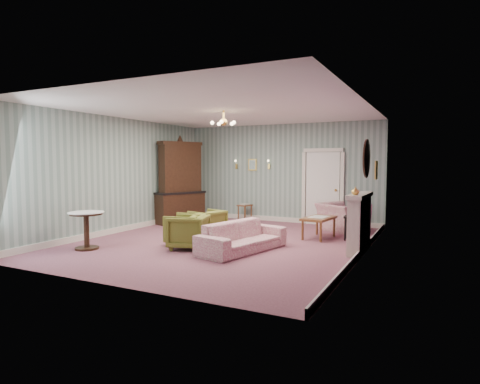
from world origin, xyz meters
The scene contains 27 objects.
floor centered at (0.00, 0.00, 0.00)m, with size 7.00×7.00×0.00m, color #8E5365.
ceiling centered at (0.00, 0.00, 2.90)m, with size 7.00×7.00×0.00m, color white.
wall_back centered at (0.00, 3.50, 1.45)m, with size 6.00×6.00×0.00m, color gray.
wall_front centered at (0.00, -3.50, 1.45)m, with size 6.00×6.00×0.00m, color gray.
wall_left centered at (-3.00, 0.00, 1.45)m, with size 7.00×7.00×0.00m, color gray.
wall_right centered at (3.00, 0.00, 1.45)m, with size 7.00×7.00×0.00m, color gray.
wall_right_floral centered at (2.98, 0.00, 1.45)m, with size 7.00×7.00×0.00m, color #B55A90.
door centered at (1.30, 3.46, 1.08)m, with size 1.12×0.12×2.16m, color white, non-canonical shape.
olive_chair_a centered at (-0.33, -0.92, 0.38)m, with size 0.74×0.70×0.77m, color olive.
olive_chair_b centered at (-0.65, -0.57, 0.37)m, with size 0.71×0.67×0.73m, color olive.
olive_chair_c centered at (-0.66, 0.38, 0.36)m, with size 0.69×0.65×0.71m, color olive.
sofa_chintz centered at (0.77, -0.63, 0.39)m, with size 2.01×0.59×0.78m, color #A14063.
wingback_chair centered at (2.05, 2.61, 0.48)m, with size 1.11×0.72×0.97m, color #A14063.
dresser centered at (-2.52, 1.94, 1.26)m, with size 0.52×1.51×2.51m, color black, non-canonical shape.
fireplace centered at (2.86, 0.40, 0.58)m, with size 0.30×1.40×1.16m, color beige, non-canonical shape.
mantel_vase centered at (2.84, 0.00, 1.23)m, with size 0.15×0.15×0.15m, color gold.
oval_mirror centered at (2.96, 0.40, 1.85)m, with size 0.04×0.76×0.84m, color white, non-canonical shape.
framed_print centered at (2.97, 1.75, 1.60)m, with size 0.04×0.34×0.42m, color gold, non-canonical shape.
coffee_table centered at (1.77, 1.38, 0.25)m, with size 0.55×0.99×0.51m, color brown, non-canonical shape.
side_table_black centered at (2.52, 1.49, 0.28)m, with size 0.37×0.37×0.55m, color black, non-canonical shape.
pedestal_table centered at (-2.16, -1.89, 0.39)m, with size 0.71×0.71×0.77m, color black, non-canonical shape.
nesting_table centered at (-0.99, 3.12, 0.27)m, with size 0.32×0.41×0.54m, color brown, non-canonical shape.
gilt_mirror_back centered at (-0.90, 3.46, 1.70)m, with size 0.28×0.06×0.36m, color gold, non-canonical shape.
sconce_left centered at (-1.45, 3.44, 1.70)m, with size 0.16×0.12×0.30m, color gold, non-canonical shape.
sconce_right centered at (-0.35, 3.44, 1.70)m, with size 0.16×0.12×0.30m, color gold, non-canonical shape.
chandelier centered at (0.00, 0.00, 2.63)m, with size 0.56×0.56×0.36m, color gold, non-canonical shape.
burgundy_cushion centered at (2.00, 2.46, 0.48)m, with size 0.38×0.10×0.38m, color maroon.
Camera 1 is at (4.25, -7.74, 1.77)m, focal length 30.02 mm.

